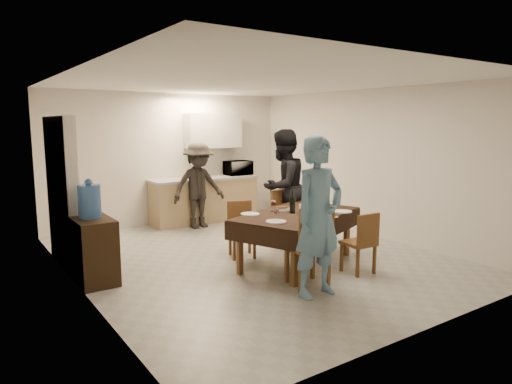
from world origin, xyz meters
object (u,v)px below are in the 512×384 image
Objects in this scene: dining_table at (297,216)px; wine_bottle at (292,202)px; person_near at (319,217)px; person_far at (283,187)px; console at (92,249)px; savoury_tart at (321,215)px; water_pitcher at (318,205)px; water_jug at (89,201)px; microwave at (238,168)px; person_kitchen at (199,186)px.

wine_bottle is at bearing 113.22° from dining_table.
person_near is 0.98× the size of person_far.
console is 3.03m from savoury_tart.
water_pitcher reaches higher than console.
water_jug is (-2.60, 0.94, 0.32)m from dining_table.
person_near reaches higher than water_pitcher.
savoury_tart is 0.21× the size of person_near.
water_pitcher is 1.35m from person_near.
dining_table is 3.52m from microwave.
savoury_tart is 0.24× the size of person_kitchen.
savoury_tart is (2.70, -1.32, -0.27)m from water_jug.
water_pitcher is 3.47m from microwave.
dining_table is 2.88m from person_kitchen.
person_kitchen is at bearing 98.29° from water_pitcher.
person_far is at bearing 76.35° from microwave.
microwave is at bearing 67.39° from person_near.
person_kitchen reaches higher than water_pitcher.
water_pitcher is at bearing 52.85° from savoury_tart.
water_jug is at bearing 160.66° from wine_bottle.
water_pitcher is 0.48× the size of savoury_tart.
dining_table is 0.40m from savoury_tart.
console is 0.48× the size of person_near.
microwave is (1.00, 3.71, 0.29)m from savoury_tart.
person_far is at bearing 79.70° from water_pitcher.
console is 1.63× the size of microwave.
person_far is 1.94m from person_kitchen.
dining_table is 1.21m from person_far.
person_kitchen reaches higher than water_jug.
person_near is 2.37m from person_far.
person_near reaches higher than water_jug.
wine_bottle is at bearing 165.96° from water_pitcher.
water_jug is (0.00, 0.00, 0.62)m from console.
water_jug is 0.76× the size of microwave.
wine_bottle reaches higher than console.
dining_table is 11.66× the size of water_pitcher.
person_kitchen reaches higher than microwave.
savoury_tart is 3.26m from person_kitchen.
dining_table is at bearing 43.57° from person_far.
console is 0.54× the size of person_kitchen.
person_kitchen is (-0.03, 2.83, -0.09)m from wine_bottle.
person_far is (0.45, 1.43, 0.19)m from savoury_tart.
savoury_tart is (-0.25, -0.33, -0.07)m from water_pitcher.
person_far is (0.60, 1.00, 0.05)m from wine_bottle.
water_pitcher is at bearing 60.91° from person_far.
console is at bearing 153.85° from savoury_tart.
wine_bottle is at bearing -19.34° from water_jug.
person_near is (-0.50, -1.10, 0.03)m from wine_bottle.
person_kitchen reaches higher than dining_table.
wine_bottle is at bearing 63.64° from person_near.
console is 4.78× the size of water_pitcher.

